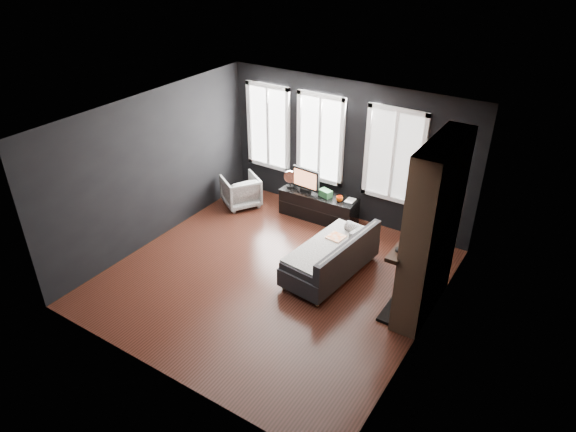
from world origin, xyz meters
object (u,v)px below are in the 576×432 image
Objects in this scene: book at (347,195)px; armchair at (241,189)px; monitor at (306,179)px; mantel_vase at (425,214)px; media_console at (319,206)px; mug at (340,198)px; sofa at (331,254)px.

armchair is at bearing -168.05° from book.
monitor is 2.90m from mantel_vase.
book is at bearing 5.88° from media_console.
armchair is at bearing -167.87° from media_console.
mantel_vase is (1.92, -1.00, 0.73)m from mug.
mantel_vase is (1.31, 0.45, 0.94)m from sofa.
sofa reaches higher than mug.
media_console is at bearing 132.13° from sofa.
sofa is 1.59m from mug.
armchair reaches higher than mug.
media_console is 0.61m from monitor.
armchair is at bearing -170.71° from mug.
monitor reaches higher than book.
mantel_vase reaches higher than mug.
armchair is 2.23m from book.
media_console is 6.95× the size of book.
monitor is 2.77× the size of book.
book is 1.11× the size of mantel_vase.
armchair is 3.53× the size of mantel_vase.
mug is (2.08, 0.34, 0.24)m from armchair.
sofa is 2.55× the size of armchair.
book is (2.16, 0.46, 0.29)m from armchair.
sofa is 2.91m from armchair.
mug is 0.66× the size of mantel_vase.
armchair is at bearing 170.59° from mantel_vase.
book is at bearing 12.40° from monitor.
mug is 2.29m from mantel_vase.
mug is 0.15m from book.
mantel_vase is (2.67, -1.01, 0.52)m from monitor.
mug is at bearing 119.16° from sofa.
mantel_vase is at bearing -25.11° from media_console.
book is at bearing 114.84° from sofa.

